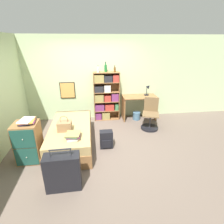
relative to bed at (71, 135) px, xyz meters
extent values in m
plane|color=#66564C|center=(0.60, -0.02, -0.26)|extent=(14.00, 14.00, 0.00)
cube|color=beige|center=(0.60, 1.64, 1.04)|extent=(10.00, 0.06, 2.60)
cube|color=black|center=(-0.19, 1.59, 0.72)|extent=(0.46, 0.02, 0.51)
cube|color=#DB994C|center=(-0.19, 1.58, 0.72)|extent=(0.42, 0.01, 0.47)
cube|color=olive|center=(0.00, -0.02, -0.10)|extent=(0.98, 1.96, 0.32)
cube|color=tan|center=(0.00, -0.02, 0.16)|extent=(0.95, 1.93, 0.21)
cube|color=olive|center=(0.00, 0.94, 0.00)|extent=(0.98, 0.04, 0.52)
cube|color=#93704C|center=(-0.10, -0.22, 0.37)|extent=(0.30, 0.24, 0.21)
torus|color=#93704C|center=(-0.10, -0.22, 0.53)|extent=(0.18, 0.02, 0.18)
cube|color=silver|center=(0.12, -0.61, 0.27)|extent=(0.22, 0.30, 0.02)
cube|color=silver|center=(0.13, -0.61, 0.29)|extent=(0.27, 0.34, 0.01)
cube|color=silver|center=(0.12, -0.61, 0.31)|extent=(0.24, 0.29, 0.02)
cube|color=#232328|center=(0.13, -0.59, 0.32)|extent=(0.24, 0.31, 0.01)
cube|color=#7A336B|center=(0.13, -0.59, 0.34)|extent=(0.27, 0.34, 0.01)
cube|color=#427A4C|center=(0.11, -0.60, 0.35)|extent=(0.30, 0.36, 0.01)
cube|color=#7A336B|center=(0.13, -0.60, 0.36)|extent=(0.20, 0.27, 0.01)
cube|color=#99894C|center=(0.12, -0.61, 0.37)|extent=(0.32, 0.33, 0.01)
cube|color=black|center=(-0.01, -1.41, 0.08)|extent=(0.60, 0.27, 0.67)
cylinder|color=#2D2D33|center=(-0.17, -1.41, 0.47)|extent=(0.01, 0.01, 0.12)
cylinder|color=#2D2D33|center=(0.15, -1.40, 0.47)|extent=(0.01, 0.01, 0.12)
cube|color=#2D2D33|center=(-0.01, -1.41, 0.53)|extent=(0.36, 0.03, 0.02)
cube|color=olive|center=(-0.82, -0.51, 0.18)|extent=(0.48, 0.46, 0.87)
cube|color=#1E4C42|center=(-0.82, -0.74, -0.03)|extent=(0.44, 0.01, 0.40)
sphere|color=#B2A893|center=(-0.82, -0.76, -0.03)|extent=(0.02, 0.02, 0.02)
cube|color=#1E4C42|center=(-0.82, -0.74, 0.39)|extent=(0.44, 0.01, 0.40)
sphere|color=#B2A893|center=(-0.82, -0.76, 0.39)|extent=(0.02, 0.02, 0.02)
cube|color=#232328|center=(-0.79, -0.47, 0.62)|extent=(0.22, 0.36, 0.02)
cube|color=#232328|center=(-0.78, -0.48, 0.64)|extent=(0.32, 0.36, 0.02)
cube|color=#7A336B|center=(-0.76, -0.47, 0.65)|extent=(0.31, 0.38, 0.01)
cube|color=gold|center=(-0.77, -0.48, 0.67)|extent=(0.29, 0.36, 0.02)
cube|color=silver|center=(-0.79, -0.50, 0.68)|extent=(0.29, 0.37, 0.02)
cube|color=olive|center=(0.63, 1.44, 0.51)|extent=(0.02, 0.29, 1.54)
cube|color=olive|center=(1.41, 1.44, 0.51)|extent=(0.02, 0.29, 1.54)
cube|color=olive|center=(1.02, 1.58, 0.51)|extent=(0.80, 0.01, 1.54)
cube|color=olive|center=(1.02, 1.44, -0.25)|extent=(0.77, 0.29, 0.02)
cube|color=olive|center=(1.02, 1.44, 0.05)|extent=(0.77, 0.29, 0.02)
cube|color=olive|center=(1.02, 1.44, 0.36)|extent=(0.77, 0.29, 0.02)
cube|color=olive|center=(1.02, 1.44, 0.67)|extent=(0.77, 0.29, 0.02)
cube|color=olive|center=(1.02, 1.44, 0.97)|extent=(0.77, 0.29, 0.02)
cube|color=olive|center=(1.02, 1.44, 1.27)|extent=(0.77, 0.29, 0.02)
cube|color=#7A336B|center=(0.74, 1.43, -0.13)|extent=(0.19, 0.22, 0.21)
cube|color=#99894C|center=(0.99, 1.43, -0.12)|extent=(0.25, 0.22, 0.23)
cube|color=#7A336B|center=(0.79, 1.43, 0.16)|extent=(0.29, 0.22, 0.20)
cube|color=#B2382D|center=(1.11, 1.43, 0.16)|extent=(0.28, 0.22, 0.19)
cube|color=#427A4C|center=(1.34, 1.43, 0.16)|extent=(0.10, 0.22, 0.20)
cube|color=#99894C|center=(0.78, 1.43, 0.48)|extent=(0.27, 0.22, 0.23)
cube|color=#B2382D|center=(1.05, 1.43, 0.46)|extent=(0.21, 0.22, 0.19)
cube|color=#7A336B|center=(1.28, 1.43, 0.49)|extent=(0.22, 0.22, 0.25)
cube|color=#232328|center=(0.79, 1.43, 0.77)|extent=(0.28, 0.22, 0.19)
cube|color=silver|center=(1.05, 1.43, 0.78)|extent=(0.19, 0.22, 0.21)
cube|color=#99894C|center=(0.79, 1.43, 1.10)|extent=(0.29, 0.22, 0.23)
cube|color=#232328|center=(1.08, 1.43, 1.08)|extent=(0.25, 0.22, 0.19)
cube|color=#B2382D|center=(1.30, 1.43, 1.09)|extent=(0.18, 0.22, 0.21)
cylinder|color=#B7BCC1|center=(0.77, 1.41, 1.35)|extent=(0.08, 0.08, 0.14)
cylinder|color=#B7BCC1|center=(0.77, 1.41, 1.45)|extent=(0.03, 0.03, 0.04)
cylinder|color=#232328|center=(0.77, 1.41, 1.48)|extent=(0.03, 0.03, 0.02)
cylinder|color=#1E6B2D|center=(1.01, 1.47, 1.39)|extent=(0.08, 0.08, 0.21)
cylinder|color=#1E6B2D|center=(1.01, 1.47, 1.52)|extent=(0.03, 0.03, 0.06)
cylinder|color=#232328|center=(1.01, 1.47, 1.57)|extent=(0.04, 0.04, 0.02)
cylinder|color=brown|center=(1.28, 1.44, 1.35)|extent=(0.06, 0.06, 0.14)
cylinder|color=brown|center=(1.28, 1.44, 1.44)|extent=(0.02, 0.02, 0.04)
cylinder|color=#232328|center=(1.28, 1.44, 1.47)|extent=(0.03, 0.03, 0.02)
cube|color=olive|center=(2.07, 1.32, 0.51)|extent=(1.08, 0.53, 0.02)
cube|color=olive|center=(1.55, 1.32, 0.12)|extent=(0.03, 0.49, 0.75)
cube|color=olive|center=(2.59, 1.32, 0.12)|extent=(0.03, 0.49, 0.75)
cylinder|color=black|center=(2.32, 1.41, 0.53)|extent=(0.16, 0.16, 0.02)
cylinder|color=black|center=(2.32, 1.41, 0.66)|extent=(0.02, 0.02, 0.24)
cone|color=black|center=(2.36, 1.41, 0.80)|extent=(0.17, 0.13, 0.17)
cylinder|color=black|center=(2.20, 0.56, -0.23)|extent=(0.50, 0.50, 0.06)
cylinder|color=#333338|center=(2.20, 0.56, -0.03)|extent=(0.05, 0.05, 0.45)
cube|color=brown|center=(2.20, 0.56, 0.21)|extent=(0.58, 0.58, 0.03)
cube|color=brown|center=(2.27, 0.77, 0.43)|extent=(0.40, 0.17, 0.42)
cube|color=black|center=(0.84, -0.23, -0.04)|extent=(0.31, 0.19, 0.43)
cube|color=black|center=(0.84, -0.35, -0.11)|extent=(0.21, 0.03, 0.20)
cylinder|color=slate|center=(1.99, 1.27, -0.13)|extent=(0.24, 0.24, 0.25)
camera|label=1|loc=(0.52, -3.86, 2.15)|focal=28.00mm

